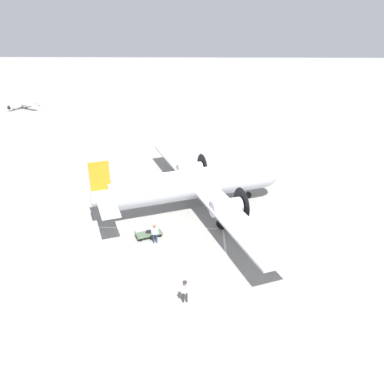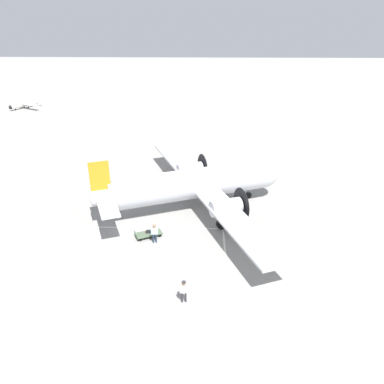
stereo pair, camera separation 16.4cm
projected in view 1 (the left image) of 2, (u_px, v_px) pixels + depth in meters
ground_plane at (192, 208)px, 36.80m from camera, size 300.00×300.00×0.00m
apron_line_eastwest at (191, 228)px, 33.19m from camera, size 120.00×0.16×0.01m
apron_line_northsouth at (221, 208)px, 36.74m from camera, size 0.16×120.00×0.01m
airliner_main at (196, 183)px, 35.85m from camera, size 18.67×26.64×5.88m
crew_foreground at (185, 289)px, 24.20m from camera, size 0.56×0.31×1.65m
passenger_boarding at (155, 232)px, 30.65m from camera, size 0.58×0.28×1.73m
suitcase_near_door at (149, 233)px, 31.84m from camera, size 0.47×0.14×0.64m
suitcase_upright_spare at (148, 234)px, 31.93m from camera, size 0.41×0.13×0.49m
baggage_cart at (149, 234)px, 31.83m from camera, size 2.47×1.90×0.56m
light_aircraft_distant at (22, 105)px, 76.21m from camera, size 8.37×6.60×1.79m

